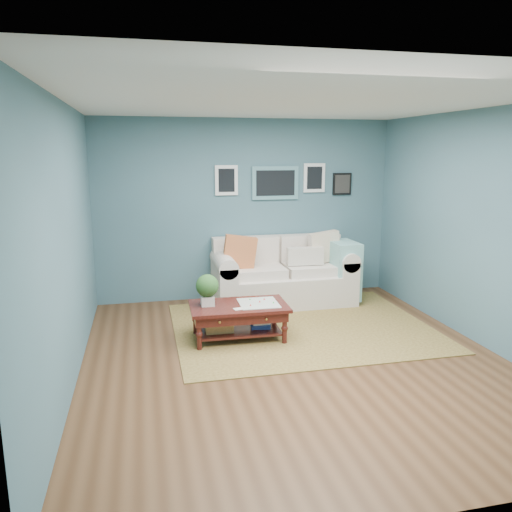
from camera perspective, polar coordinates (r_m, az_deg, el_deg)
name	(u,v)px	position (r m, az deg, el deg)	size (l,w,h in m)	color
room_shell	(295,235)	(5.25, 4.52, 2.41)	(5.00, 5.02, 2.70)	brown
area_rug	(301,327)	(6.51, 5.22, -8.04)	(3.23, 2.58, 0.01)	brown
loveseat	(288,274)	(7.43, 3.72, -2.03)	(2.09, 0.95, 1.07)	silver
coffee_table	(234,311)	(5.98, -2.58, -6.27)	(1.17, 0.70, 0.81)	black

